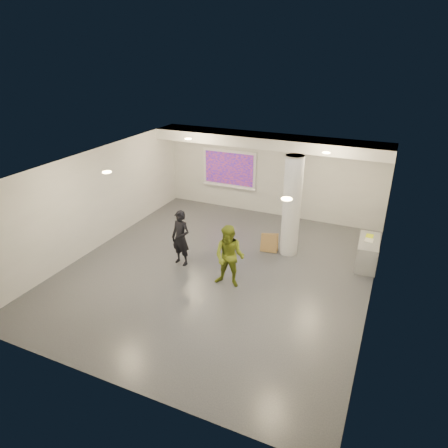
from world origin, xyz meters
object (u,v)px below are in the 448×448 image
at_px(credenza, 368,253).
at_px(column, 292,207).
at_px(woman, 181,238).
at_px(projection_screen, 229,169).
at_px(man, 229,257).

bearing_deg(credenza, column, -177.20).
bearing_deg(woman, column, 44.77).
bearing_deg(woman, credenza, 32.51).
distance_m(projection_screen, man, 5.50).
height_order(column, projection_screen, column).
bearing_deg(column, credenza, 5.52).
bearing_deg(woman, projection_screen, 105.30).
bearing_deg(man, projection_screen, 110.63).
distance_m(column, credenza, 2.49).
bearing_deg(column, woman, -144.41).
bearing_deg(credenza, woman, -159.39).
relative_size(projection_screen, woman, 1.30).
xyz_separation_m(column, man, (-0.92, -2.35, -0.66)).
bearing_deg(credenza, projection_screen, 152.65).
relative_size(projection_screen, man, 1.25).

